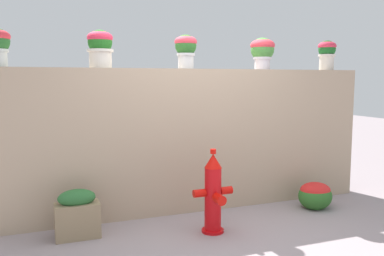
{
  "coord_description": "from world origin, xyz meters",
  "views": [
    {
      "loc": [
        -1.77,
        -3.81,
        1.65
      ],
      "look_at": [
        -0.01,
        0.78,
        1.06
      ],
      "focal_mm": 38.44,
      "sensor_mm": 36.0,
      "label": 1
    }
  ],
  "objects_px": {
    "potted_plant_4": "(327,52)",
    "fire_hydrant": "(213,195)",
    "potted_plant_2": "(186,48)",
    "flower_bush_left": "(315,194)",
    "potted_plant_1": "(100,46)",
    "potted_plant_3": "(262,50)",
    "planter_box": "(77,214)"
  },
  "relations": [
    {
      "from": "potted_plant_2",
      "to": "planter_box",
      "type": "xyz_separation_m",
      "value": [
        -1.39,
        -0.49,
        -1.79
      ]
    },
    {
      "from": "flower_bush_left",
      "to": "potted_plant_4",
      "type": "bearing_deg",
      "value": 45.72
    },
    {
      "from": "potted_plant_3",
      "to": "flower_bush_left",
      "type": "xyz_separation_m",
      "value": [
        0.48,
        -0.57,
        -1.84
      ]
    },
    {
      "from": "planter_box",
      "to": "fire_hydrant",
      "type": "bearing_deg",
      "value": -15.11
    },
    {
      "from": "potted_plant_1",
      "to": "flower_bush_left",
      "type": "relative_size",
      "value": 0.99
    },
    {
      "from": "potted_plant_1",
      "to": "potted_plant_4",
      "type": "height_order",
      "value": "potted_plant_1"
    },
    {
      "from": "potted_plant_3",
      "to": "planter_box",
      "type": "relative_size",
      "value": 0.8
    },
    {
      "from": "flower_bush_left",
      "to": "potted_plant_3",
      "type": "bearing_deg",
      "value": 130.42
    },
    {
      "from": "potted_plant_1",
      "to": "potted_plant_3",
      "type": "distance_m",
      "value": 2.1
    },
    {
      "from": "potted_plant_1",
      "to": "planter_box",
      "type": "relative_size",
      "value": 0.84
    },
    {
      "from": "potted_plant_1",
      "to": "potted_plant_2",
      "type": "bearing_deg",
      "value": -1.98
    },
    {
      "from": "potted_plant_2",
      "to": "flower_bush_left",
      "type": "height_order",
      "value": "potted_plant_2"
    },
    {
      "from": "flower_bush_left",
      "to": "planter_box",
      "type": "distance_m",
      "value": 2.94
    },
    {
      "from": "potted_plant_2",
      "to": "potted_plant_3",
      "type": "xyz_separation_m",
      "value": [
        1.07,
        -0.01,
        -0.0
      ]
    },
    {
      "from": "fire_hydrant",
      "to": "planter_box",
      "type": "distance_m",
      "value": 1.44
    },
    {
      "from": "fire_hydrant",
      "to": "potted_plant_3",
      "type": "bearing_deg",
      "value": 38.45
    },
    {
      "from": "potted_plant_3",
      "to": "planter_box",
      "type": "bearing_deg",
      "value": -168.9
    },
    {
      "from": "potted_plant_1",
      "to": "potted_plant_2",
      "type": "height_order",
      "value": "potted_plant_1"
    },
    {
      "from": "potted_plant_3",
      "to": "potted_plant_1",
      "type": "bearing_deg",
      "value": 178.88
    },
    {
      "from": "potted_plant_1",
      "to": "fire_hydrant",
      "type": "relative_size",
      "value": 0.48
    },
    {
      "from": "flower_bush_left",
      "to": "planter_box",
      "type": "bearing_deg",
      "value": 178.39
    },
    {
      "from": "potted_plant_4",
      "to": "planter_box",
      "type": "distance_m",
      "value": 3.98
    },
    {
      "from": "potted_plant_4",
      "to": "fire_hydrant",
      "type": "xyz_separation_m",
      "value": [
        -2.14,
        -0.89,
        -1.61
      ]
    },
    {
      "from": "potted_plant_2",
      "to": "flower_bush_left",
      "type": "bearing_deg",
      "value": -20.18
    },
    {
      "from": "potted_plant_4",
      "to": "planter_box",
      "type": "relative_size",
      "value": 0.81
    },
    {
      "from": "potted_plant_2",
      "to": "potted_plant_4",
      "type": "distance_m",
      "value": 2.14
    },
    {
      "from": "potted_plant_2",
      "to": "flower_bush_left",
      "type": "relative_size",
      "value": 0.95
    },
    {
      "from": "fire_hydrant",
      "to": "flower_bush_left",
      "type": "xyz_separation_m",
      "value": [
        1.56,
        0.29,
        -0.23
      ]
    },
    {
      "from": "potted_plant_3",
      "to": "fire_hydrant",
      "type": "distance_m",
      "value": 2.12
    },
    {
      "from": "potted_plant_3",
      "to": "flower_bush_left",
      "type": "relative_size",
      "value": 0.95
    },
    {
      "from": "potted_plant_2",
      "to": "potted_plant_4",
      "type": "relative_size",
      "value": 0.99
    },
    {
      "from": "potted_plant_4",
      "to": "potted_plant_3",
      "type": "bearing_deg",
      "value": -178.14
    }
  ]
}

